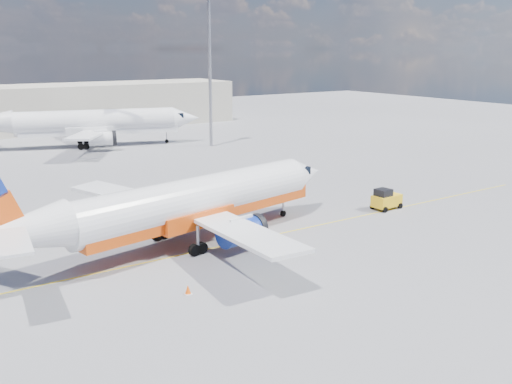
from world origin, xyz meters
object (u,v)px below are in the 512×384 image
main_jet (187,203)px  traffic_cone (188,290)px  second_jet (89,123)px  gse_tug (386,199)px

main_jet → traffic_cone: size_ratio=54.13×
second_jet → gse_tug: 50.60m
second_jet → main_jet: bearing=-83.4°
main_jet → gse_tug: (19.60, -1.35, -2.29)m
second_jet → gse_tug: size_ratio=12.33×
second_jet → gse_tug: second_jet is taller
main_jet → traffic_cone: 9.54m
gse_tug → traffic_cone: size_ratio=4.81×
traffic_cone → second_jet: bearing=77.7°
second_jet → traffic_cone: (-12.19, -55.90, -3.24)m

